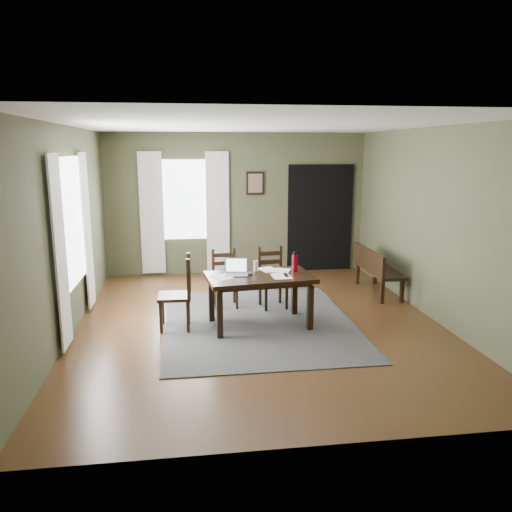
{
  "coord_description": "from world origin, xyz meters",
  "views": [
    {
      "loc": [
        -0.95,
        -6.58,
        2.4
      ],
      "look_at": [
        0.0,
        0.3,
        0.9
      ],
      "focal_mm": 35.0,
      "sensor_mm": 36.0,
      "label": 1
    }
  ],
  "objects": [
    {
      "name": "ground",
      "position": [
        0.0,
        0.0,
        -0.01
      ],
      "size": [
        5.0,
        6.0,
        0.01
      ],
      "color": "#492C16"
    },
    {
      "name": "chair_back_right",
      "position": [
        0.31,
        0.71,
        0.45
      ],
      "size": [
        0.45,
        0.45,
        0.92
      ],
      "rotation": [
        0.0,
        0.0,
        0.13
      ],
      "color": "black",
      "rests_on": "rug"
    },
    {
      "name": "computer_mouse",
      "position": [
        -0.13,
        -0.06,
        0.74
      ],
      "size": [
        0.05,
        0.09,
        0.03
      ],
      "primitive_type": "cube",
      "rotation": [
        0.0,
        0.0,
        -0.01
      ],
      "color": "#3F3F42",
      "rests_on": "dining_table"
    },
    {
      "name": "chair_back_left",
      "position": [
        -0.41,
        0.84,
        0.44
      ],
      "size": [
        0.4,
        0.4,
        0.88
      ],
      "rotation": [
        0.0,
        0.0,
        0.04
      ],
      "color": "black",
      "rests_on": "rug"
    },
    {
      "name": "paper_c",
      "position": [
        0.16,
        0.19,
        0.72
      ],
      "size": [
        0.33,
        0.37,
        0.0
      ],
      "primitive_type": "cube",
      "rotation": [
        0.0,
        0.0,
        0.34
      ],
      "color": "white",
      "rests_on": "dining_table"
    },
    {
      "name": "bench",
      "position": [
        2.15,
        1.22,
        0.46
      ],
      "size": [
        0.43,
        1.35,
        0.76
      ],
      "rotation": [
        0.0,
        0.0,
        1.57
      ],
      "color": "black",
      "rests_on": "ground"
    },
    {
      "name": "water_bottle",
      "position": [
        0.5,
        0.02,
        0.85
      ],
      "size": [
        0.11,
        0.11,
        0.28
      ],
      "rotation": [
        0.0,
        0.0,
        0.37
      ],
      "color": "#A20C1D",
      "rests_on": "dining_table"
    },
    {
      "name": "doorway_back",
      "position": [
        1.65,
        2.97,
        1.05
      ],
      "size": [
        1.3,
        0.03,
        2.1
      ],
      "color": "black",
      "rests_on": "ground"
    },
    {
      "name": "paper_a",
      "position": [
        -0.52,
        -0.16,
        0.72
      ],
      "size": [
        0.33,
        0.35,
        0.0
      ],
      "primitive_type": "cube",
      "rotation": [
        0.0,
        0.0,
        0.56
      ],
      "color": "white",
      "rests_on": "dining_table"
    },
    {
      "name": "chair_end",
      "position": [
        -1.1,
        -0.07,
        0.49
      ],
      "size": [
        0.45,
        0.45,
        1.0
      ],
      "rotation": [
        0.0,
        0.0,
        -1.59
      ],
      "color": "black",
      "rests_on": "rug"
    },
    {
      "name": "paper_b",
      "position": [
        0.28,
        -0.2,
        0.72
      ],
      "size": [
        0.26,
        0.33,
        0.0
      ],
      "primitive_type": "cube",
      "rotation": [
        0.0,
        0.0,
        0.05
      ],
      "color": "white",
      "rests_on": "dining_table"
    },
    {
      "name": "curtain_back_left",
      "position": [
        -1.62,
        2.94,
        1.2
      ],
      "size": [
        0.44,
        0.03,
        2.3
      ],
      "color": "silver",
      "rests_on": "ground"
    },
    {
      "name": "window_left",
      "position": [
        -2.47,
        0.2,
        1.45
      ],
      "size": [
        0.01,
        1.3,
        1.7
      ],
      "color": "white",
      "rests_on": "ground"
    },
    {
      "name": "laptop",
      "position": [
        -0.32,
        -0.01,
        0.78
      ],
      "size": [
        0.35,
        0.29,
        0.22
      ],
      "rotation": [
        0.0,
        0.0,
        -0.13
      ],
      "color": "#B7B7BC",
      "rests_on": "dining_table"
    },
    {
      "name": "dining_table",
      "position": [
        -0.01,
        -0.11,
        0.63
      ],
      "size": [
        1.5,
        1.0,
        0.71
      ],
      "rotation": [
        0.0,
        0.0,
        0.11
      ],
      "color": "black",
      "rests_on": "rug"
    },
    {
      "name": "paper_d",
      "position": [
        0.34,
        0.11,
        0.72
      ],
      "size": [
        0.31,
        0.34,
        0.0
      ],
      "primitive_type": "cube",
      "rotation": [
        0.0,
        0.0,
        -0.4
      ],
      "color": "white",
      "rests_on": "dining_table"
    },
    {
      "name": "curtain_left_near",
      "position": [
        -2.44,
        -0.62,
        1.2
      ],
      "size": [
        0.03,
        0.48,
        2.3
      ],
      "color": "silver",
      "rests_on": "ground"
    },
    {
      "name": "rug",
      "position": [
        0.0,
        0.0,
        0.01
      ],
      "size": [
        2.6,
        3.2,
        0.01
      ],
      "color": "#3A3A3A",
      "rests_on": "ground"
    },
    {
      "name": "drinking_glass",
      "position": [
        -0.03,
        0.12,
        0.8
      ],
      "size": [
        0.08,
        0.08,
        0.15
      ],
      "primitive_type": "cylinder",
      "rotation": [
        0.0,
        0.0,
        -0.16
      ],
      "color": "silver",
      "rests_on": "dining_table"
    },
    {
      "name": "tv_remote",
      "position": [
        0.34,
        -0.17,
        0.73
      ],
      "size": [
        0.05,
        0.17,
        0.02
      ],
      "primitive_type": "cube",
      "rotation": [
        0.0,
        0.0,
        -0.04
      ],
      "color": "black",
      "rests_on": "dining_table"
    },
    {
      "name": "framed_picture",
      "position": [
        0.35,
        2.97,
        1.75
      ],
      "size": [
        0.34,
        0.03,
        0.44
      ],
      "color": "black",
      "rests_on": "ground"
    },
    {
      "name": "curtain_back_right",
      "position": [
        -0.38,
        2.94,
        1.2
      ],
      "size": [
        0.44,
        0.03,
        2.3
      ],
      "color": "silver",
      "rests_on": "ground"
    },
    {
      "name": "window_back",
      "position": [
        -1.0,
        2.97,
        1.45
      ],
      "size": [
        1.0,
        0.01,
        1.5
      ],
      "color": "white",
      "rests_on": "ground"
    },
    {
      "name": "curtain_left_far",
      "position": [
        -2.44,
        1.02,
        1.2
      ],
      "size": [
        0.03,
        0.48,
        2.3
      ],
      "color": "silver",
      "rests_on": "ground"
    },
    {
      "name": "room_shell",
      "position": [
        0.0,
        0.0,
        1.8
      ],
      "size": [
        5.02,
        6.02,
        2.71
      ],
      "color": "#474B31",
      "rests_on": "ground"
    }
  ]
}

